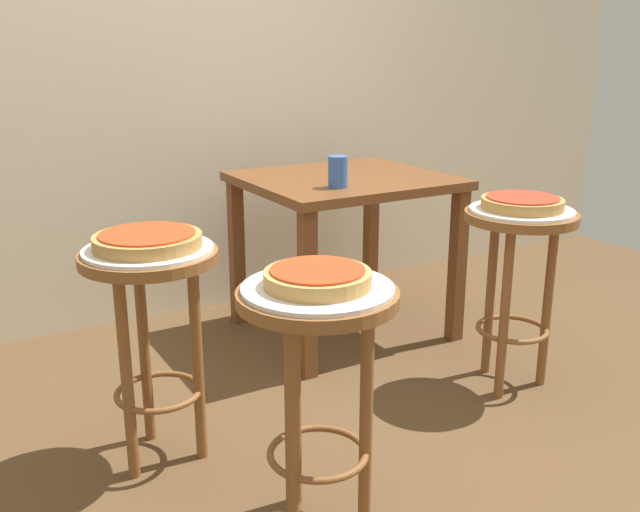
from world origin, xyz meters
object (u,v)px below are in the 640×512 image
at_px(pizza_foreground, 318,278).
at_px(serving_plate_leftside, 148,249).
at_px(cup_near_edge, 338,172).
at_px(stool_foreground, 318,354).
at_px(serving_plate_foreground, 318,288).
at_px(pizza_middle, 522,203).
at_px(pizza_leftside, 148,240).
at_px(serving_plate_middle, 522,210).
at_px(stool_leftside, 152,306).
at_px(dining_table, 344,202).
at_px(stool_middle, 518,257).

xyz_separation_m(pizza_foreground, serving_plate_leftside, (-0.26, 0.57, -0.03)).
height_order(serving_plate_leftside, cup_near_edge, cup_near_edge).
distance_m(stool_foreground, serving_plate_foreground, 0.18).
distance_m(pizza_middle, pizza_leftside, 1.37).
relative_size(pizza_foreground, cup_near_edge, 2.13).
xyz_separation_m(stool_foreground, serving_plate_foreground, (0.00, 0.00, 0.18)).
height_order(serving_plate_middle, stool_leftside, serving_plate_middle).
bearing_deg(dining_table, pizza_foreground, -124.84).
relative_size(stool_foreground, pizza_foreground, 2.56).
bearing_deg(serving_plate_middle, pizza_foreground, -161.01).
height_order(stool_foreground, serving_plate_leftside, serving_plate_leftside).
xyz_separation_m(pizza_foreground, pizza_middle, (1.10, 0.38, -0.00)).
distance_m(serving_plate_middle, pizza_leftside, 1.37).
bearing_deg(stool_middle, serving_plate_foreground, -161.01).
height_order(serving_plate_foreground, pizza_foreground, pizza_foreground).
relative_size(pizza_foreground, serving_plate_leftside, 0.70).
relative_size(pizza_foreground, stool_middle, 0.39).
xyz_separation_m(serving_plate_middle, pizza_middle, (-0.00, 0.00, 0.03)).
distance_m(serving_plate_foreground, pizza_leftside, 0.62).
height_order(pizza_middle, stool_leftside, pizza_middle).
bearing_deg(stool_foreground, serving_plate_leftside, 114.99).
distance_m(pizza_middle, cup_near_edge, 0.74).
relative_size(pizza_middle, stool_leftside, 0.43).
relative_size(dining_table, cup_near_edge, 6.73).
xyz_separation_m(stool_foreground, pizza_middle, (1.10, 0.38, 0.21)).
bearing_deg(stool_foreground, pizza_middle, 18.99).
height_order(pizza_foreground, serving_plate_middle, pizza_foreground).
xyz_separation_m(serving_plate_middle, pizza_leftside, (-1.36, 0.19, 0.03)).
height_order(stool_foreground, dining_table, dining_table).
bearing_deg(dining_table, serving_plate_middle, -71.20).
height_order(serving_plate_foreground, serving_plate_middle, same).
bearing_deg(serving_plate_leftside, serving_plate_foreground, -65.01).
distance_m(pizza_leftside, cup_near_edge, 1.01).
bearing_deg(pizza_middle, serving_plate_leftside, 172.12).
xyz_separation_m(pizza_foreground, cup_near_edge, (0.66, 0.98, 0.06)).
distance_m(serving_plate_foreground, serving_plate_leftside, 0.62).
distance_m(stool_foreground, pizza_leftside, 0.66).
bearing_deg(serving_plate_leftside, cup_near_edge, 24.01).
bearing_deg(stool_leftside, stool_foreground, -65.01).
height_order(dining_table, cup_near_edge, cup_near_edge).
distance_m(stool_leftside, pizza_leftside, 0.21).
relative_size(pizza_foreground, serving_plate_middle, 0.71).
bearing_deg(dining_table, serving_plate_leftside, -150.43).
relative_size(pizza_leftside, dining_table, 0.38).
bearing_deg(stool_foreground, pizza_foreground, 90.00).
relative_size(pizza_foreground, dining_table, 0.32).
distance_m(stool_middle, stool_leftside, 1.37).
bearing_deg(cup_near_edge, stool_leftside, -155.99).
relative_size(stool_foreground, pizza_middle, 2.33).
bearing_deg(pizza_foreground, pizza_middle, 18.99).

